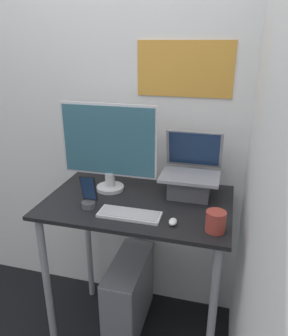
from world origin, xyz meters
TOP-DOWN VIEW (x-y plane):
  - wall_back at (0.00, 0.70)m, footprint 6.00×0.06m
  - wall_side_right at (0.56, 0.00)m, footprint 0.05×6.00m
  - desk at (0.00, 0.31)m, footprint 0.95×0.61m
  - laptop at (0.25, 0.43)m, footprint 0.30×0.26m
  - monitor at (-0.18, 0.39)m, footprint 0.52×0.15m
  - keyboard at (0.01, 0.14)m, footprint 0.30×0.11m
  - mouse at (0.22, 0.12)m, footprint 0.04×0.06m
  - cell_phone at (-0.21, 0.17)m, footprint 0.08×0.07m
  - computer_tower at (-0.09, 0.39)m, footprint 0.19×0.49m
  - mug at (0.40, 0.11)m, footprint 0.09×0.09m

SIDE VIEW (x-z plane):
  - computer_tower at x=-0.09m, z-range 0.00..0.46m
  - desk at x=0.00m, z-range 0.31..1.24m
  - keyboard at x=0.01m, z-range 0.93..0.95m
  - mouse at x=0.22m, z-range 0.93..0.96m
  - mug at x=0.40m, z-range 0.93..1.02m
  - cell_phone at x=-0.21m, z-range 0.90..1.06m
  - laptop at x=0.25m, z-range 0.86..1.19m
  - monitor at x=-0.18m, z-range 0.94..1.41m
  - wall_side_right at x=0.56m, z-range 0.00..2.60m
  - wall_back at x=0.00m, z-range 0.00..2.60m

